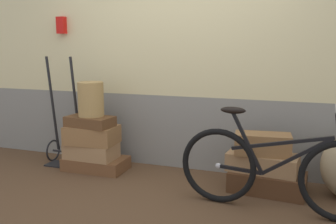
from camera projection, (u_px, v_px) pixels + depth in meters
name	position (u px, v px, depth m)	size (l,w,h in m)	color
ground	(155.00, 194.00, 3.62)	(8.77, 5.20, 0.06)	#513823
station_building	(182.00, 59.00, 4.18)	(6.77, 0.74, 2.49)	gray
suitcase_0	(96.00, 163.00, 4.24)	(0.70, 0.40, 0.14)	brown
suitcase_1	(91.00, 151.00, 4.19)	(0.56, 0.33, 0.17)	#9E754C
suitcase_2	(92.00, 135.00, 4.16)	(0.56, 0.37, 0.20)	olive
suitcase_3	(90.00, 121.00, 4.10)	(0.52, 0.29, 0.11)	brown
suitcase_4	(267.00, 182.00, 3.59)	(0.71, 0.38, 0.19)	#4C2D19
suitcase_5	(263.00, 162.00, 3.59)	(0.66, 0.33, 0.17)	#9E754C
suitcase_6	(263.00, 144.00, 3.53)	(0.52, 0.25, 0.20)	olive
wicker_basket	(91.00, 99.00, 4.08)	(0.28, 0.28, 0.38)	#A8844C
luggage_trolley	(65.00, 138.00, 4.43)	(0.40, 0.35, 1.28)	black
bicycle	(276.00, 171.00, 3.11)	(1.69, 0.46, 0.93)	black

